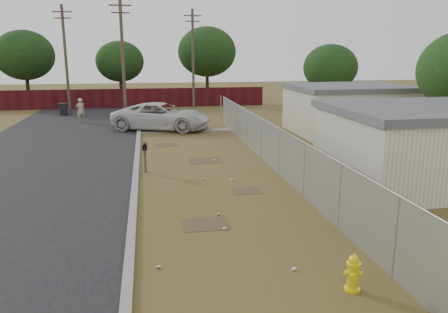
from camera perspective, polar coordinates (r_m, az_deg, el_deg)
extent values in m
plane|color=brown|center=(18.36, -2.10, -2.83)|extent=(120.00, 120.00, 0.00)
cube|color=black|center=(26.46, -20.93, 1.37)|extent=(9.00, 60.00, 0.02)
cube|color=#9A988F|center=(25.97, -11.15, 1.91)|extent=(0.25, 60.00, 0.12)
cube|color=#9A988F|center=(29.51, -5.21, 3.39)|extent=(6.20, 1.00, 0.03)
cylinder|color=gray|center=(10.91, 21.56, -9.86)|extent=(0.06, 0.06, 2.00)
cylinder|color=gray|center=(13.37, 14.91, -5.07)|extent=(0.06, 0.06, 2.00)
cylinder|color=gray|center=(16.01, 10.45, -1.77)|extent=(0.06, 0.06, 2.00)
cylinder|color=gray|center=(18.77, 7.29, 0.59)|extent=(0.06, 0.06, 2.00)
cylinder|color=gray|center=(21.59, 4.94, 2.34)|extent=(0.06, 0.06, 2.00)
cylinder|color=gray|center=(24.45, 3.14, 3.68)|extent=(0.06, 0.06, 2.00)
cylinder|color=gray|center=(27.34, 1.71, 4.73)|extent=(0.06, 0.06, 2.00)
cylinder|color=gray|center=(30.25, 0.55, 5.58)|extent=(0.06, 0.06, 2.00)
cylinder|color=gray|center=(33.18, -0.40, 6.28)|extent=(0.06, 0.06, 2.00)
cylinder|color=gray|center=(19.51, 6.51, 4.10)|extent=(0.04, 26.00, 0.04)
cube|color=gray|center=(19.70, 6.43, 1.23)|extent=(0.01, 26.00, 2.00)
cube|color=black|center=(19.88, 6.55, -0.74)|extent=(0.03, 26.00, 0.60)
cube|color=#440E13|center=(42.82, -14.92, 7.32)|extent=(30.00, 0.12, 1.80)
cylinder|color=#4D4233|center=(33.50, -13.05, 12.02)|extent=(0.24, 0.24, 9.00)
cube|color=#4D4233|center=(33.65, -13.41, 18.66)|extent=(1.60, 0.10, 0.10)
cube|color=#4D4233|center=(33.61, -13.37, 17.81)|extent=(1.30, 0.10, 0.10)
cylinder|color=#4D4233|center=(40.01, -19.95, 11.75)|extent=(0.24, 0.24, 9.00)
cube|color=#4D4233|center=(40.14, -20.41, 17.31)|extent=(1.60, 0.10, 0.10)
cube|color=#4D4233|center=(40.10, -20.35, 16.60)|extent=(1.30, 0.10, 0.10)
cylinder|color=#4D4233|center=(41.69, -4.06, 12.54)|extent=(0.24, 0.24, 9.00)
cube|color=#4D4233|center=(41.82, -4.15, 17.89)|extent=(1.60, 0.10, 0.10)
cube|color=#4D4233|center=(41.78, -4.14, 17.20)|extent=(1.30, 0.10, 0.10)
cube|color=white|center=(19.57, 25.88, 1.06)|extent=(8.00, 6.00, 2.80)
cube|color=#525257|center=(19.33, 26.34, 5.55)|extent=(8.32, 6.24, 0.30)
cube|color=white|center=(29.67, 15.92, 5.69)|extent=(7.00, 6.00, 2.80)
cube|color=#525257|center=(29.52, 16.12, 8.67)|extent=(7.28, 6.24, 0.30)
cylinder|color=#352418|center=(48.01, -24.23, 8.11)|extent=(0.36, 0.36, 3.30)
ellipsoid|color=black|center=(47.88, -24.61, 11.95)|extent=(5.70, 5.70, 4.84)
cylinder|color=#352418|center=(47.67, -13.27, 8.63)|extent=(0.36, 0.36, 2.86)
ellipsoid|color=black|center=(47.54, -13.45, 11.99)|extent=(4.94, 4.94, 4.20)
cylinder|color=#352418|center=(47.02, -2.20, 9.32)|extent=(0.36, 0.36, 3.52)
ellipsoid|color=black|center=(46.90, -2.24, 13.51)|extent=(6.08, 6.08, 5.17)
cylinder|color=#352418|center=(38.85, 13.50, 7.44)|extent=(0.36, 0.36, 2.64)
ellipsoid|color=black|center=(38.68, 13.72, 11.24)|extent=(4.56, 4.56, 3.88)
cylinder|color=yellow|center=(10.50, 16.37, -16.27)|extent=(0.45, 0.45, 0.06)
cylinder|color=yellow|center=(10.35, 16.48, -14.77)|extent=(0.32, 0.32, 0.60)
cylinder|color=yellow|center=(10.22, 16.60, -13.28)|extent=(0.41, 0.41, 0.05)
sphere|color=yellow|center=(10.18, 16.63, -12.86)|extent=(0.30, 0.30, 0.24)
cylinder|color=yellow|center=(10.13, 16.68, -12.22)|extent=(0.05, 0.05, 0.06)
cylinder|color=yellow|center=(10.30, 15.68, -14.41)|extent=(0.14, 0.14, 0.11)
cylinder|color=yellow|center=(10.34, 17.33, -14.42)|extent=(0.14, 0.14, 0.11)
cylinder|color=yellow|center=(10.19, 16.61, -14.79)|extent=(0.18, 0.17, 0.15)
cube|color=brown|center=(19.39, -10.24, -0.48)|extent=(0.10, 0.10, 1.09)
cube|color=black|center=(19.26, -10.32, 1.20)|extent=(0.20, 0.52, 0.20)
cylinder|color=black|center=(19.24, -10.33, 1.48)|extent=(0.20, 0.52, 0.20)
cube|color=#B50C17|center=(18.99, -10.31, 1.02)|extent=(0.02, 0.04, 0.11)
imported|color=silver|center=(30.06, -8.15, 5.22)|extent=(7.20, 5.13, 1.82)
imported|color=tan|center=(34.62, -18.23, 5.75)|extent=(0.78, 0.67, 1.81)
cube|color=black|center=(39.08, -20.24, 5.77)|extent=(0.73, 0.73, 0.95)
cube|color=black|center=(39.03, -20.30, 6.49)|extent=(0.80, 0.80, 0.08)
cylinder|color=black|center=(38.86, -19.72, 5.21)|extent=(0.10, 0.20, 0.20)
cylinder|color=white|center=(13.16, 0.02, -9.36)|extent=(0.11, 0.08, 0.07)
cylinder|color=#AFAFB4|center=(14.26, -0.76, -7.52)|extent=(0.08, 0.11, 0.07)
cylinder|color=white|center=(17.93, 0.97, -3.08)|extent=(0.12, 0.11, 0.07)
cylinder|color=#AFAFB4|center=(11.10, -8.57, -14.07)|extent=(0.11, 0.09, 0.07)
cylinder|color=white|center=(21.24, -1.33, -0.45)|extent=(0.11, 0.09, 0.07)
cylinder|color=#AFAFB4|center=(18.05, -2.65, -2.98)|extent=(0.12, 0.12, 0.07)
cylinder|color=white|center=(11.03, 9.11, -14.29)|extent=(0.11, 0.09, 0.07)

